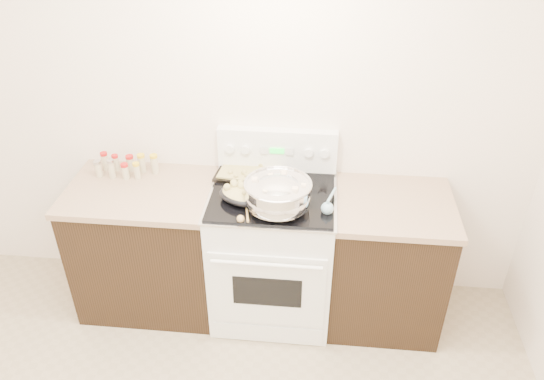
# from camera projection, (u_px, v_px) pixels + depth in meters

# --- Properties ---
(room_shell) EXTENTS (4.10, 3.60, 2.75)m
(room_shell) POSITION_uv_depth(u_px,v_px,m) (115.00, 234.00, 1.64)
(room_shell) COLOR white
(room_shell) RESTS_ON ground
(counter_left) EXTENTS (0.93, 0.67, 0.92)m
(counter_left) POSITION_uv_depth(u_px,v_px,m) (150.00, 246.00, 3.55)
(counter_left) COLOR black
(counter_left) RESTS_ON ground
(counter_right) EXTENTS (0.73, 0.67, 0.92)m
(counter_right) POSITION_uv_depth(u_px,v_px,m) (385.00, 261.00, 3.42)
(counter_right) COLOR black
(counter_right) RESTS_ON ground
(kitchen_range) EXTENTS (0.78, 0.73, 1.22)m
(kitchen_range) POSITION_uv_depth(u_px,v_px,m) (273.00, 251.00, 3.46)
(kitchen_range) COLOR white
(kitchen_range) RESTS_ON ground
(mixing_bowl) EXTENTS (0.49, 0.49, 0.23)m
(mixing_bowl) POSITION_uv_depth(u_px,v_px,m) (278.00, 195.00, 3.03)
(mixing_bowl) COLOR silver
(mixing_bowl) RESTS_ON kitchen_range
(roasting_pan) EXTENTS (0.35, 0.30, 0.11)m
(roasting_pan) POSITION_uv_depth(u_px,v_px,m) (243.00, 194.00, 3.12)
(roasting_pan) COLOR black
(roasting_pan) RESTS_ON kitchen_range
(baking_sheet) EXTENTS (0.45, 0.34, 0.06)m
(baking_sheet) POSITION_uv_depth(u_px,v_px,m) (250.00, 172.00, 3.39)
(baking_sheet) COLOR black
(baking_sheet) RESTS_ON kitchen_range
(wooden_spoon) EXTENTS (0.07, 0.26, 0.04)m
(wooden_spoon) POSITION_uv_depth(u_px,v_px,m) (243.00, 215.00, 3.00)
(wooden_spoon) COLOR tan
(wooden_spoon) RESTS_ON kitchen_range
(blue_ladle) EXTENTS (0.09, 0.26, 0.09)m
(blue_ladle) POSITION_uv_depth(u_px,v_px,m) (328.00, 206.00, 3.04)
(blue_ladle) COLOR #86B0C8
(blue_ladle) RESTS_ON kitchen_range
(spice_jars) EXTENTS (0.39, 0.15, 0.13)m
(spice_jars) POSITION_uv_depth(u_px,v_px,m) (126.00, 165.00, 3.42)
(spice_jars) COLOR #BFB28C
(spice_jars) RESTS_ON counter_left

